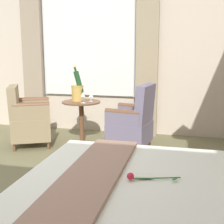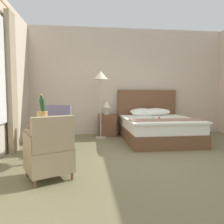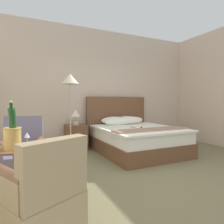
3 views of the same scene
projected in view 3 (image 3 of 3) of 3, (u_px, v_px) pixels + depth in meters
The scene contains 12 objects.
ground_plane at pixel (165, 181), 2.97m from camera, with size 7.28×7.28×0.00m, color #706A49.
wall_headboard_side at pixel (97, 88), 5.48m from camera, with size 5.90×0.12×3.13m.
bed at pixel (135, 137), 4.74m from camera, with size 1.76×2.10×1.32m.
nightstand at pixel (76, 137), 4.94m from camera, with size 0.51×0.47×0.62m.
bedside_lamp at pixel (76, 115), 4.91m from camera, with size 0.23×0.23×0.37m.
floor_lamp_brass at pixel (70, 85), 4.50m from camera, with size 0.40×0.40×1.81m.
side_table_round at pixel (16, 172), 2.25m from camera, with size 0.57×0.57×0.67m.
champagne_bucket at pixel (12, 134), 2.16m from camera, with size 0.19×0.19×0.52m.
wine_glass_near_bucket at pixel (27, 136), 2.34m from camera, with size 0.07×0.07×0.15m.
wine_glass_near_edge at pixel (13, 138), 2.34m from camera, with size 0.07×0.07×0.13m.
armchair_by_window at pixel (23, 154), 3.00m from camera, with size 0.66×0.64×0.96m.
armchair_facing_bed at pixel (42, 198), 1.63m from camera, with size 0.77×0.76×0.91m.
Camera 3 is at (-1.95, -2.31, 1.18)m, focal length 32.00 mm.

